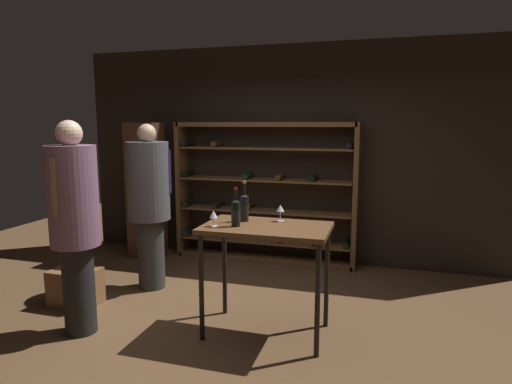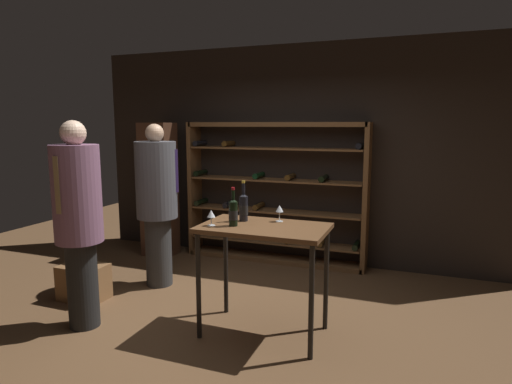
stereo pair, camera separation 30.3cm
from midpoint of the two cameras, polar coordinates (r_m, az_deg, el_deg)
The scene contains 12 objects.
ground_plane at distance 4.32m, azimuth -0.97°, elevation -16.87°, with size 10.37×10.37×0.00m, color brown.
back_wall at distance 5.99m, azimuth 6.82°, elevation 4.85°, with size 5.94×0.10×2.92m, color black.
wine_rack at distance 5.92m, azimuth 3.73°, elevation -0.24°, with size 2.50×0.32×1.90m.
tasting_table at distance 3.84m, azimuth 3.30°, elevation -6.20°, with size 1.11×0.67×1.00m.
person_bystander_red_print at distance 4.19m, azimuth -20.37°, elevation -2.95°, with size 0.43×0.44×1.91m.
person_guest_plum_blouse at distance 5.09m, azimuth -11.22°, elevation -0.80°, with size 0.47×0.47×1.88m.
wine_crate at distance 5.08m, azimuth -20.02°, elevation -11.06°, with size 0.48×0.34×0.38m, color brown.
display_cabinet at distance 6.33m, azimuth -11.26°, elevation 0.28°, with size 0.44×0.36×1.90m, color #4C2D1E.
wine_bottle_black_capsule at distance 3.97m, azimuth 0.54°, elevation -1.98°, with size 0.08×0.08×0.37m.
wine_bottle_amber_reserve at distance 3.78m, azimuth -0.71°, elevation -2.67°, with size 0.08×0.08×0.34m.
wine_glass_stemmed_left at distance 3.96m, azimuth 5.28°, elevation -2.31°, with size 0.07×0.07×0.15m.
wine_glass_stemmed_center at distance 3.79m, azimuth -3.63°, elevation -2.97°, with size 0.07×0.07×0.14m.
Camera 2 is at (1.59, -3.56, 1.87)m, focal length 30.54 mm.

